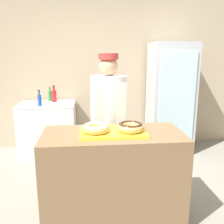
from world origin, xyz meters
name	(u,v)px	position (x,y,z in m)	size (l,w,h in m)	color
ground_plane	(113,216)	(0.00, 0.00, 0.00)	(14.00, 14.00, 0.00)	gray
wall_back	(100,69)	(0.00, 2.13, 1.35)	(8.00, 0.06, 2.70)	tan
display_counter	(113,176)	(0.00, 0.00, 0.44)	(1.33, 0.62, 0.89)	brown
serving_tray	(113,132)	(0.00, 0.00, 0.90)	(0.61, 0.39, 0.02)	yellow
donut_light_glaze	(96,128)	(-0.16, -0.02, 0.95)	(0.25, 0.25, 0.08)	tan
donut_chocolate_glaze	(131,127)	(0.16, -0.02, 0.95)	(0.25, 0.25, 0.08)	tan
brownie_back_left	(100,125)	(-0.12, 0.14, 0.93)	(0.07, 0.07, 0.03)	black
brownie_back_right	(124,125)	(0.12, 0.14, 0.93)	(0.07, 0.07, 0.03)	black
baker_person	(109,121)	(0.01, 0.60, 0.84)	(0.42, 0.42, 1.62)	#4C4C51
beverage_fridge	(170,98)	(1.13, 1.73, 0.90)	(0.68, 0.63, 1.79)	#ADB2B7
chest_freezer	(48,129)	(-0.88, 1.74, 0.42)	(0.87, 0.67, 0.84)	silver
bottle_red	(54,96)	(-0.78, 1.86, 0.95)	(0.08, 0.08, 0.27)	red
bottle_green	(50,96)	(-0.86, 1.96, 0.93)	(0.06, 0.06, 0.22)	#2D8C38
bottle_orange	(39,98)	(-1.02, 1.85, 0.92)	(0.06, 0.06, 0.20)	orange
bottle_blue	(40,100)	(-0.95, 1.54, 0.94)	(0.06, 0.06, 0.24)	#1E4CB2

